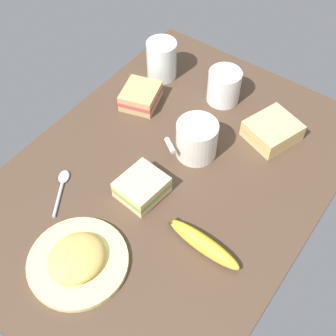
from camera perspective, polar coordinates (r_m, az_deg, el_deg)
name	(u,v)px	position (r cm, az deg, el deg)	size (l,w,h in cm)	color
tabletop	(168,179)	(100.95, 0.00, -1.40)	(90.00, 64.00, 2.00)	#4C3828
plate_of_food	(77,260)	(89.46, -11.39, -11.33)	(19.54, 19.54, 4.30)	#EAE58C
coffee_mug_black	(197,139)	(101.22, 3.63, 3.69)	(11.67, 10.29, 8.97)	silver
coffee_mug_milky	(224,86)	(114.68, 7.10, 10.29)	(10.52, 8.20, 8.63)	white
sandwich_main	(141,96)	(114.55, -3.49, 9.06)	(11.50, 10.88, 4.40)	tan
sandwich_side	(272,131)	(108.82, 13.06, 4.62)	(13.84, 13.14, 4.40)	#DBB77A
sandwich_extra	(142,187)	(95.85, -3.32, -2.43)	(10.41, 9.55, 4.40)	beige
glass_of_milk	(162,61)	(120.87, -0.81, 13.33)	(7.85, 7.85, 10.30)	silver
banana	(203,244)	(89.35, 4.50, -9.54)	(4.34, 16.90, 3.37)	yellow
spoon	(62,185)	(100.94, -13.28, -2.13)	(11.17, 7.90, 0.80)	silver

